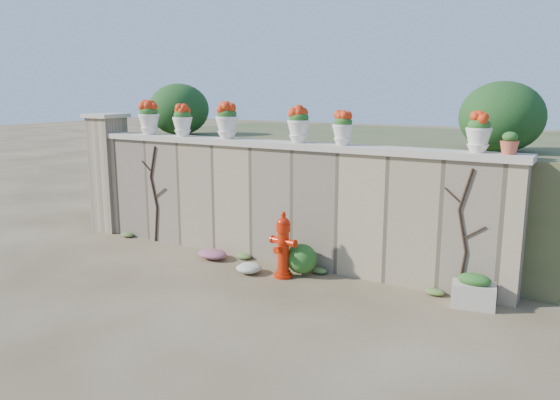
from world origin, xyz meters
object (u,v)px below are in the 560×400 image
Objects in this scene: planter_box at (474,292)px; terracotta_pot at (509,144)px; urn_pot_0 at (149,118)px; fire_hydrant at (283,245)px.

planter_box is 2.08m from terracotta_pot.
terracotta_pot is (0.24, 0.46, 2.01)m from planter_box.
fire_hydrant is at bearing -12.09° from urn_pot_0.
urn_pot_0 reaches higher than fire_hydrant.
terracotta_pot is (6.64, -0.00, -0.18)m from urn_pot_0.
urn_pot_0 is at bearing 165.08° from planter_box.
terracotta_pot reaches higher than fire_hydrant.
planter_box is 6.79m from urn_pot_0.
urn_pot_0 is 6.65m from terracotta_pot.
fire_hydrant reaches higher than planter_box.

